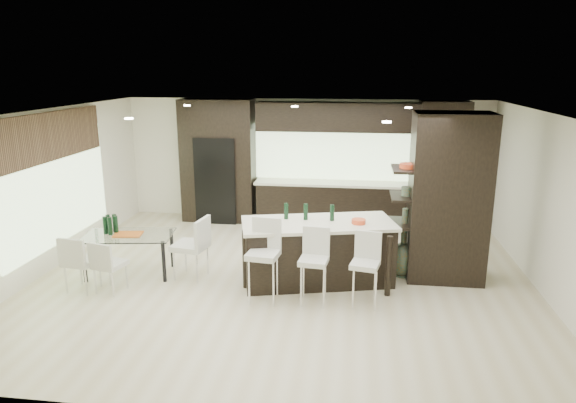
# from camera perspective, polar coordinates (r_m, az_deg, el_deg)

# --- Properties ---
(ground) EXTENTS (8.00, 8.00, 0.00)m
(ground) POSITION_cam_1_polar(r_m,az_deg,el_deg) (8.54, -0.54, -8.51)
(ground) COLOR beige
(ground) RESTS_ON ground
(back_wall) EXTENTS (8.00, 0.02, 2.70)m
(back_wall) POSITION_cam_1_polar(r_m,az_deg,el_deg) (11.50, 1.91, 4.61)
(back_wall) COLOR white
(back_wall) RESTS_ON ground
(left_wall) EXTENTS (0.02, 7.00, 2.70)m
(left_wall) POSITION_cam_1_polar(r_m,az_deg,el_deg) (9.51, -25.16, 1.06)
(left_wall) COLOR white
(left_wall) RESTS_ON ground
(right_wall) EXTENTS (0.02, 7.00, 2.70)m
(right_wall) POSITION_cam_1_polar(r_m,az_deg,el_deg) (8.53, 27.12, -0.62)
(right_wall) COLOR white
(right_wall) RESTS_ON ground
(ceiling) EXTENTS (8.00, 7.00, 0.02)m
(ceiling) POSITION_cam_1_polar(r_m,az_deg,el_deg) (7.87, -0.58, 9.86)
(ceiling) COLOR white
(ceiling) RESTS_ON ground
(window_left) EXTENTS (0.04, 3.20, 1.90)m
(window_left) POSITION_cam_1_polar(r_m,az_deg,el_deg) (9.66, -24.34, 1.34)
(window_left) COLOR #B2D199
(window_left) RESTS_ON left_wall
(window_back) EXTENTS (3.40, 0.04, 1.20)m
(window_back) POSITION_cam_1_polar(r_m,az_deg,el_deg) (11.38, 4.92, 5.48)
(window_back) COLOR #B2D199
(window_back) RESTS_ON back_wall
(stone_accent) EXTENTS (0.08, 3.00, 0.80)m
(stone_accent) POSITION_cam_1_polar(r_m,az_deg,el_deg) (9.49, -24.75, 6.62)
(stone_accent) COLOR brown
(stone_accent) RESTS_ON left_wall
(ceiling_spots) EXTENTS (4.00, 3.00, 0.02)m
(ceiling_spots) POSITION_cam_1_polar(r_m,az_deg,el_deg) (8.12, -0.33, 9.87)
(ceiling_spots) COLOR white
(ceiling_spots) RESTS_ON ceiling
(back_cabinetry) EXTENTS (6.80, 0.68, 2.70)m
(back_cabinetry) POSITION_cam_1_polar(r_m,az_deg,el_deg) (11.14, 4.31, 4.24)
(back_cabinetry) COLOR black
(back_cabinetry) RESTS_ON ground
(refrigerator) EXTENTS (0.90, 0.68, 1.90)m
(refrigerator) POSITION_cam_1_polar(r_m,az_deg,el_deg) (11.55, -7.73, 2.51)
(refrigerator) COLOR black
(refrigerator) RESTS_ON ground
(partition_column) EXTENTS (1.20, 0.80, 2.70)m
(partition_column) POSITION_cam_1_polar(r_m,az_deg,el_deg) (8.54, 17.38, 0.38)
(partition_column) COLOR black
(partition_column) RESTS_ON ground
(kitchen_island) EXTENTS (2.58, 1.59, 1.00)m
(kitchen_island) POSITION_cam_1_polar(r_m,az_deg,el_deg) (8.27, 3.33, -5.58)
(kitchen_island) COLOR black
(kitchen_island) RESTS_ON ground
(stool_left) EXTENTS (0.49, 0.49, 1.00)m
(stool_left) POSITION_cam_1_polar(r_m,az_deg,el_deg) (7.59, -2.76, -7.51)
(stool_left) COLOR beige
(stool_left) RESTS_ON ground
(stool_mid) EXTENTS (0.44, 0.44, 0.91)m
(stool_mid) POSITION_cam_1_polar(r_m,az_deg,el_deg) (7.53, 2.85, -8.05)
(stool_mid) COLOR beige
(stool_mid) RESTS_ON ground
(stool_right) EXTENTS (0.46, 0.46, 0.88)m
(stool_right) POSITION_cam_1_polar(r_m,az_deg,el_deg) (7.53, 8.50, -8.35)
(stool_right) COLOR beige
(stool_right) RESTS_ON ground
(bench) EXTENTS (1.26, 0.49, 0.48)m
(bench) POSITION_cam_1_polar(r_m,az_deg,el_deg) (8.39, 1.55, -7.14)
(bench) COLOR black
(bench) RESTS_ON ground
(floor_vase) EXTENTS (0.55, 0.55, 1.16)m
(floor_vase) POSITION_cam_1_polar(r_m,az_deg,el_deg) (8.63, 12.72, -4.49)
(floor_vase) COLOR #48553D
(floor_vase) RESTS_ON ground
(dining_table) EXTENTS (1.54, 1.01, 0.69)m
(dining_table) POSITION_cam_1_polar(r_m,az_deg,el_deg) (8.97, -17.18, -5.66)
(dining_table) COLOR white
(dining_table) RESTS_ON ground
(chair_near) EXTENTS (0.50, 0.50, 0.77)m
(chair_near) POSITION_cam_1_polar(r_m,az_deg,el_deg) (8.38, -19.15, -6.99)
(chair_near) COLOR beige
(chair_near) RESTS_ON ground
(chair_far) EXTENTS (0.51, 0.51, 0.83)m
(chair_far) POSITION_cam_1_polar(r_m,az_deg,el_deg) (8.56, -21.92, -6.56)
(chair_far) COLOR beige
(chair_far) RESTS_ON ground
(chair_end) EXTENTS (0.59, 0.59, 0.95)m
(chair_end) POSITION_cam_1_polar(r_m,az_deg,el_deg) (8.55, -10.79, -5.33)
(chair_end) COLOR beige
(chair_end) RESTS_ON ground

